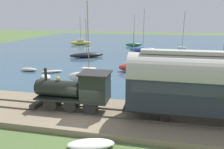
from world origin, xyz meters
name	(u,v)px	position (x,y,z in m)	size (l,w,h in m)	color
ground_plane	(80,125)	(0.00, 0.00, 0.00)	(200.00, 200.00, 0.00)	#516B38
harbor_water	(139,46)	(44.73, 0.00, 0.00)	(80.00, 80.00, 0.01)	#38566B
rail_embankment	(86,114)	(1.43, 0.00, 0.21)	(5.99, 56.00, 0.54)	#84755B
steam_locomotive	(78,89)	(1.43, 0.62, 2.22)	(2.02, 6.22, 3.16)	black
passenger_coach	(203,84)	(1.43, -8.24, 3.20)	(2.47, 10.46, 4.84)	black
sailboat_navy	(223,54)	(32.32, -17.50, 0.53)	(3.46, 4.32, 8.56)	#192347
sailboat_green	(134,44)	(43.50, 1.23, 0.54)	(2.31, 4.46, 8.08)	#236B42
sailboat_blue	(143,49)	(34.25, -1.85, 0.61)	(1.75, 5.94, 9.07)	#335199
sailboat_red	(133,67)	(16.80, -1.77, 0.64)	(3.24, 4.47, 5.44)	#B72D23
sailboat_black	(87,55)	(25.61, 8.10, 0.49)	(4.46, 6.47, 7.13)	black
sailboat_teal	(182,51)	(34.96, -10.04, 0.54)	(2.18, 5.36, 8.57)	#1E707A
sailboat_white	(89,77)	(9.62, 2.40, 0.82)	(1.09, 5.23, 9.13)	white
sailboat_yellow	(81,43)	(43.54, 15.80, 0.64)	(3.17, 5.71, 7.80)	gold
rowboat_near_shore	(46,77)	(10.45, 8.33, 0.29)	(2.18, 2.11, 0.56)	silver
rowboat_off_pier	(52,71)	(13.47, 9.02, 0.19)	(2.02, 2.80, 0.37)	#B7B2A3
rowboat_far_out	(29,70)	(13.52, 12.63, 0.27)	(0.93, 2.49, 0.52)	#B7B2A3
beached_dinghy	(91,144)	(-2.48, -1.61, 0.22)	(1.88, 3.00, 0.44)	silver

